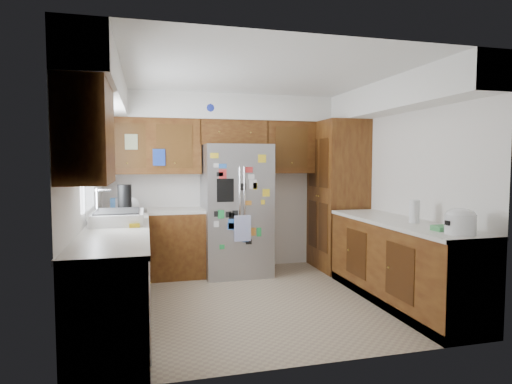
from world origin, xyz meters
TOP-DOWN VIEW (x-y plane):
  - floor at (0.00, 0.00)m, footprint 3.60×3.60m
  - room_shell at (-0.11, 0.36)m, footprint 3.64×3.24m
  - left_counter_run at (-1.36, 0.03)m, footprint 1.36×3.20m
  - right_counter_run at (1.50, -0.47)m, footprint 0.63×2.25m
  - pantry at (1.50, 1.15)m, footprint 0.60×0.90m
  - fridge at (-0.00, 1.20)m, footprint 0.90×0.79m
  - bridge_cabinet at (0.00, 1.43)m, footprint 0.96×0.34m
  - fridge_top_items at (-0.19, 1.39)m, footprint 0.65×0.37m
  - sink_assembly at (-1.50, 0.10)m, footprint 0.52×0.73m
  - left_counter_clutter at (-1.45, 0.84)m, footprint 0.36×0.94m
  - rice_cooker at (1.50, -1.38)m, footprint 0.27×0.26m
  - paper_towel at (1.54, -0.65)m, footprint 0.11×0.11m

SIDE VIEW (x-z plane):
  - floor at x=0.00m, z-range 0.00..0.00m
  - right_counter_run at x=1.50m, z-range -0.04..0.88m
  - left_counter_run at x=-1.36m, z-range -0.03..0.89m
  - fridge at x=0.00m, z-range 0.00..1.80m
  - sink_assembly at x=-1.50m, z-range 0.80..1.17m
  - paper_towel at x=1.54m, z-range 0.92..1.16m
  - rice_cooker at x=1.50m, z-range 0.92..1.16m
  - left_counter_clutter at x=-1.45m, z-range 0.86..1.24m
  - pantry at x=1.50m, z-range 0.00..2.15m
  - room_shell at x=-0.11m, z-range 0.56..3.08m
  - bridge_cabinet at x=0.00m, z-range 1.80..2.15m
  - fridge_top_items at x=-0.19m, z-range 2.13..2.42m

